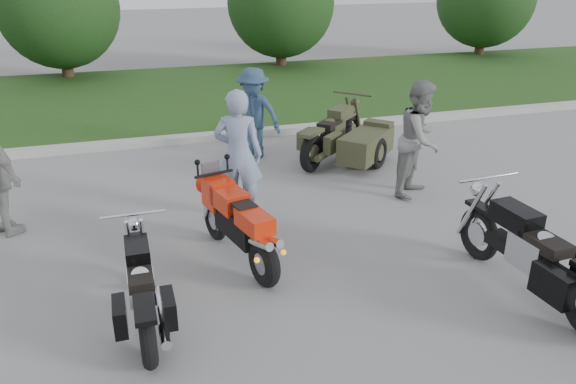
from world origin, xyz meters
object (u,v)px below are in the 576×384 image
object	(u,v)px
person_grey	(420,139)
person_stripe	(238,155)
sportbike_red	(238,223)
cruiser_sidecar	(351,141)
person_denim	(253,114)
cruiser_left	(143,292)
cruiser_right	(538,260)

from	to	relation	value
person_grey	person_stripe	bearing A→B (deg)	140.05
person_stripe	person_grey	size ratio (longest dim) A/B	1.03
sportbike_red	cruiser_sidecar	xyz separation A→B (m)	(2.82, 3.04, -0.12)
cruiser_sidecar	person_denim	xyz separation A→B (m)	(-1.65, 0.90, 0.43)
cruiser_left	cruiser_right	size ratio (longest dim) A/B	0.83
sportbike_red	cruiser_right	world-z (taller)	cruiser_right
cruiser_left	sportbike_red	bearing A→B (deg)	39.30
sportbike_red	person_denim	size ratio (longest dim) A/B	1.13
cruiser_left	person_denim	size ratio (longest dim) A/B	1.19
sportbike_red	cruiser_right	size ratio (longest dim) A/B	0.78
sportbike_red	person_grey	xyz separation A→B (m)	(3.28, 1.37, 0.38)
sportbike_red	person_denim	distance (m)	4.11
cruiser_right	person_grey	world-z (taller)	person_grey
cruiser_sidecar	person_grey	bearing A→B (deg)	-27.06
person_stripe	person_denim	distance (m)	2.70
sportbike_red	cruiser_right	bearing A→B (deg)	-44.81
person_stripe	person_denim	xyz separation A→B (m)	(0.85, 2.56, -0.10)
sportbike_red	person_grey	size ratio (longest dim) A/B	1.05
person_grey	sportbike_red	bearing A→B (deg)	162.80
cruiser_sidecar	person_denim	bearing A→B (deg)	-161.13
cruiser_right	person_denim	world-z (taller)	person_denim
cruiser_left	cruiser_right	distance (m)	4.34
person_denim	person_stripe	bearing A→B (deg)	-68.94
cruiser_left	person_grey	bearing A→B (deg)	27.78
cruiser_sidecar	person_grey	xyz separation A→B (m)	(0.46, -1.67, 0.50)
sportbike_red	person_grey	bearing A→B (deg)	8.59
person_denim	cruiser_right	bearing A→B (deg)	-32.57
person_stripe	person_grey	distance (m)	2.97
cruiser_left	person_denim	xyz separation A→B (m)	(2.41, 4.96, 0.46)
person_grey	person_denim	world-z (taller)	person_grey
cruiser_sidecar	person_denim	distance (m)	1.93
cruiser_left	person_grey	world-z (taller)	person_grey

